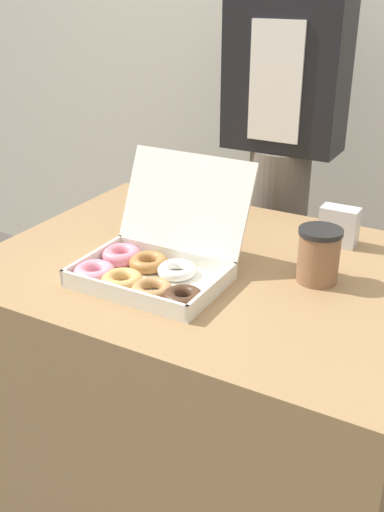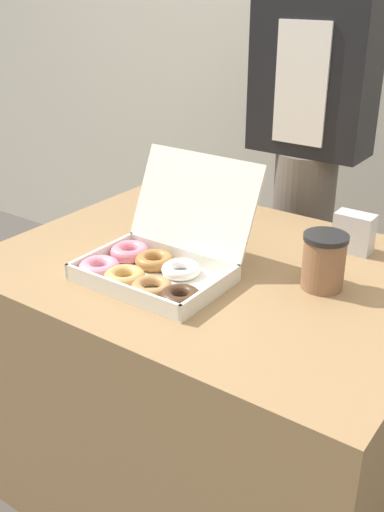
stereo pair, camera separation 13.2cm
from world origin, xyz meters
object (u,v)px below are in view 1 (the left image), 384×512
coffee_cup (319,255)px  person_customer (283,125)px  donut_box (149,263)px  napkin_holder (339,226)px

coffee_cup → person_customer: (-0.33, 0.60, 0.15)m
coffee_cup → person_customer: person_customer is taller
donut_box → person_customer: 0.80m
coffee_cup → napkin_holder: (-0.02, 0.24, -0.01)m
napkin_holder → donut_box: bearing=-128.8°
donut_box → napkin_holder: size_ratio=3.52×
donut_box → coffee_cup: (0.36, 0.18, 0.03)m
donut_box → coffee_cup: 0.40m
donut_box → napkin_holder: donut_box is taller
napkin_holder → person_customer: bearing=130.6°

